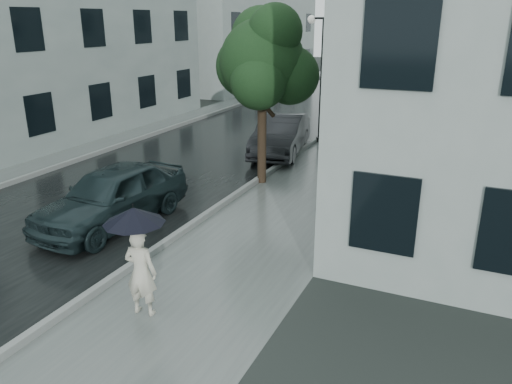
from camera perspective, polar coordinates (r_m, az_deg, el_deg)
The scene contains 14 objects.
ground at distance 9.92m, azimuth -7.53°, elevation -11.10°, with size 120.00×120.00×0.00m, color black.
sidewalk at distance 20.32m, azimuth 11.08°, elevation 4.71°, with size 3.50×60.00×0.01m, color slate.
kerb_near at distance 20.77m, azimuth 6.18°, elevation 5.48°, with size 0.15×60.00×0.15m, color slate.
asphalt_road at distance 22.09m, azimuth -2.51°, elevation 6.21°, with size 6.85×60.00×0.00m, color black.
kerb_far at distance 23.83m, azimuth -10.11°, elevation 7.07°, with size 0.15×60.00×0.15m, color slate.
sidewalk_far at distance 24.37m, azimuth -11.92°, elevation 7.06°, with size 1.70×60.00×0.01m, color #4C5451.
building_near at distance 26.72m, azimuth 27.22°, elevation 16.21°, with size 7.02×36.00×9.00m.
building_far_b at distance 41.52m, azimuth -2.15°, elevation 17.89°, with size 7.02×18.00×8.00m.
pedestrian at distance 8.99m, azimuth -13.01°, elevation -8.94°, with size 0.59×0.38×1.61m, color beige.
umbrella at distance 8.58m, azimuth -13.81°, elevation -2.61°, with size 1.33×1.33×1.12m.
street_tree at distance 15.37m, azimuth 0.87°, elevation 14.81°, with size 3.31×3.01×5.41m.
lamp_post at distance 21.11m, azimuth 7.15°, elevation 13.50°, with size 0.84×0.38×5.09m.
car_near at distance 13.04m, azimuth -16.10°, elevation -0.40°, with size 1.79×4.45×1.52m, color black.
car_far at distance 19.25m, azimuth 2.85°, elevation 6.54°, with size 1.58×4.53×1.49m, color black.
Camera 1 is at (4.65, -7.20, 4.98)m, focal length 35.00 mm.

